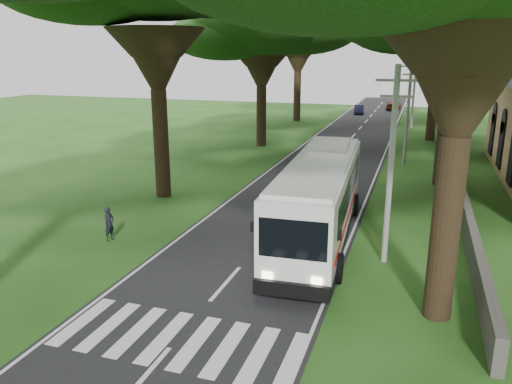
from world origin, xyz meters
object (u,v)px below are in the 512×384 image
(distant_car_c, at_px, (394,105))
(pole_mid, at_px, (408,110))
(distant_car_b, at_px, (359,109))
(pole_near, at_px, (391,164))
(pole_far, at_px, (414,91))
(pedestrian, at_px, (109,224))
(coach_bus, at_px, (320,197))

(distant_car_c, bearing_deg, pole_mid, 98.37)
(distant_car_b, bearing_deg, pole_near, -88.91)
(pole_far, relative_size, pedestrian, 5.00)
(distant_car_b, height_order, distant_car_c, distant_car_c)
(pole_mid, bearing_deg, pole_far, 90.00)
(pole_far, relative_size, coach_bus, 0.62)
(coach_bus, xyz_separation_m, pedestrian, (-9.15, -3.14, -1.24))
(pole_near, bearing_deg, coach_bus, 151.58)
(pole_near, bearing_deg, distant_car_c, 92.98)
(pole_far, height_order, distant_car_c, pole_far)
(distant_car_c, bearing_deg, pedestrian, 85.14)
(pole_far, distance_m, coach_bus, 38.50)
(pole_far, bearing_deg, distant_car_b, 122.33)
(coach_bus, relative_size, distant_car_b, 3.52)
(distant_car_b, relative_size, pedestrian, 2.30)
(pole_near, distance_m, coach_bus, 4.13)
(pole_far, xyz_separation_m, distant_car_c, (-3.05, 18.62, -3.49))
(pole_mid, distance_m, distant_car_c, 38.90)
(pole_near, height_order, distant_car_b, pole_near)
(coach_bus, xyz_separation_m, distant_car_c, (0.06, 56.94, -1.35))
(coach_bus, height_order, distant_car_c, coach_bus)
(pole_mid, bearing_deg, pole_near, -90.00)
(coach_bus, bearing_deg, pedestrian, -164.22)
(pole_far, bearing_deg, distant_car_c, 99.31)
(pole_mid, height_order, distant_car_c, pole_mid)
(pole_near, xyz_separation_m, pole_mid, (0.00, 20.00, 0.00))
(pole_mid, relative_size, coach_bus, 0.62)
(coach_bus, bearing_deg, pole_far, 82.17)
(pole_mid, height_order, coach_bus, pole_mid)
(distant_car_c, bearing_deg, distant_car_b, 62.03)
(pole_near, distance_m, pedestrian, 12.80)
(distant_car_c, height_order, pedestrian, pedestrian)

